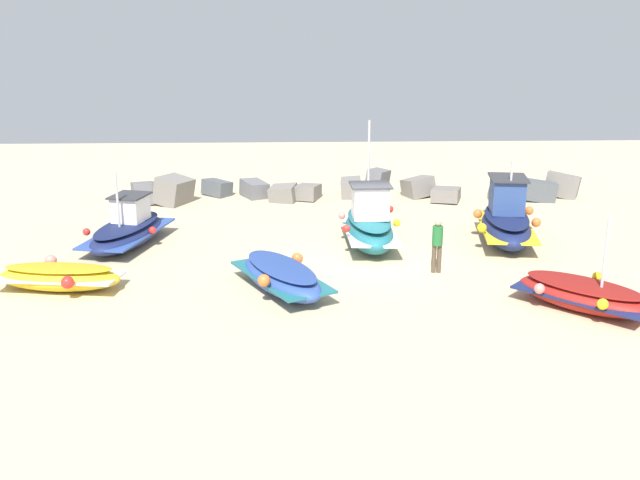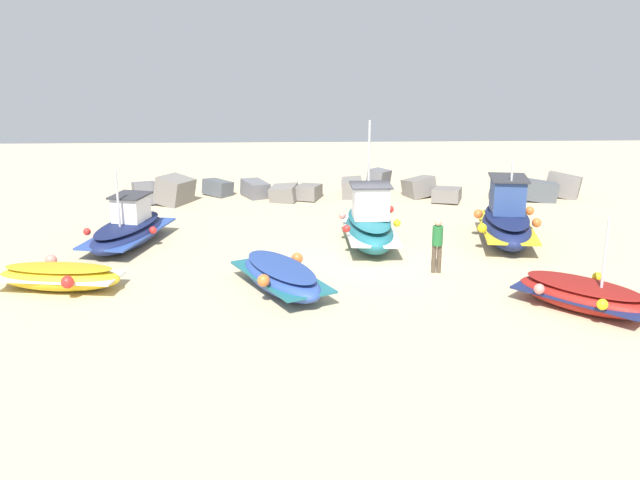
% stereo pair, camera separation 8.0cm
% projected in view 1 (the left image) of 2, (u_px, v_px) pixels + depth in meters
% --- Properties ---
extents(ground_plane, '(45.81, 45.81, 0.00)m').
position_uv_depth(ground_plane, '(371.00, 258.00, 23.93)').
color(ground_plane, '#C6B289').
extents(fishing_boat_0, '(2.49, 4.50, 2.91)m').
position_uv_depth(fishing_boat_0, '(506.00, 221.00, 25.38)').
color(fishing_boat_0, navy).
rests_on(fishing_boat_0, ground_plane).
extents(fishing_boat_1, '(3.64, 3.59, 2.62)m').
position_uv_depth(fishing_boat_1, '(583.00, 294.00, 19.65)').
color(fishing_boat_1, maroon).
rests_on(fishing_boat_1, ground_plane).
extents(fishing_boat_2, '(2.71, 4.51, 2.68)m').
position_uv_depth(fishing_boat_2, '(128.00, 230.00, 25.07)').
color(fishing_boat_2, navy).
rests_on(fishing_boat_2, ground_plane).
extents(fishing_boat_3, '(3.10, 4.10, 0.86)m').
position_uv_depth(fishing_boat_3, '(282.00, 276.00, 20.90)').
color(fishing_boat_3, '#2D4C9E').
rests_on(fishing_boat_3, ground_plane).
extents(fishing_boat_4, '(2.04, 4.16, 4.24)m').
position_uv_depth(fishing_boat_4, '(369.00, 226.00, 24.90)').
color(fishing_boat_4, '#1E6670').
rests_on(fishing_boat_4, ground_plane).
extents(fishing_boat_5, '(3.71, 2.16, 0.79)m').
position_uv_depth(fishing_boat_5, '(59.00, 277.00, 21.03)').
color(fishing_boat_5, gold).
rests_on(fishing_boat_5, ground_plane).
extents(person_walking, '(0.32, 0.32, 1.69)m').
position_uv_depth(person_walking, '(437.00, 242.00, 22.27)').
color(person_walking, brown).
rests_on(person_walking, ground_plane).
extents(breakwater_rocks, '(19.24, 3.05, 1.35)m').
position_uv_depth(breakwater_rocks, '(345.00, 190.00, 31.46)').
color(breakwater_rocks, slate).
rests_on(breakwater_rocks, ground_plane).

